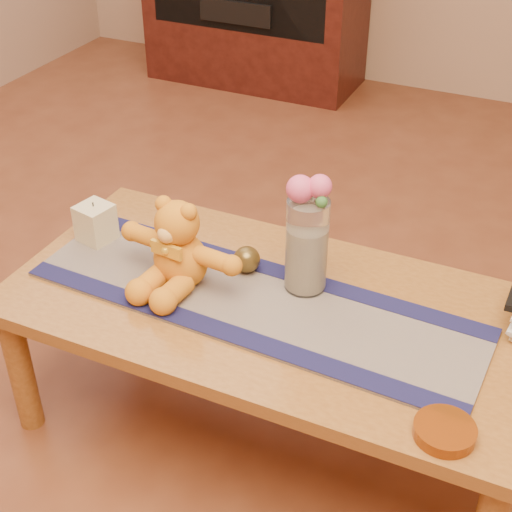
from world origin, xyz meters
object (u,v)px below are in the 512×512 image
at_px(glass_vase, 307,245).
at_px(amber_dish, 445,431).
at_px(pillar_candle, 96,223).
at_px(teddy_bear, 180,243).
at_px(bronze_ball, 247,259).

relative_size(glass_vase, amber_dish, 1.97).
distance_m(pillar_candle, glass_vase, 0.64).
xyz_separation_m(teddy_bear, bronze_ball, (0.14, 0.11, -0.08)).
relative_size(teddy_bear, amber_dish, 2.61).
bearing_deg(amber_dish, teddy_bear, 162.22).
bearing_deg(glass_vase, bronze_ball, -179.73).
xyz_separation_m(pillar_candle, glass_vase, (0.63, 0.04, 0.08)).
bearing_deg(bronze_ball, amber_dish, -29.66).
height_order(teddy_bear, amber_dish, teddy_bear).
bearing_deg(bronze_ball, pillar_candle, -175.44).
bearing_deg(glass_vase, amber_dish, -38.12).
xyz_separation_m(teddy_bear, glass_vase, (0.31, 0.11, 0.01)).
distance_m(teddy_bear, glass_vase, 0.33).
bearing_deg(amber_dish, pillar_candle, 163.66).
distance_m(glass_vase, amber_dish, 0.59).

